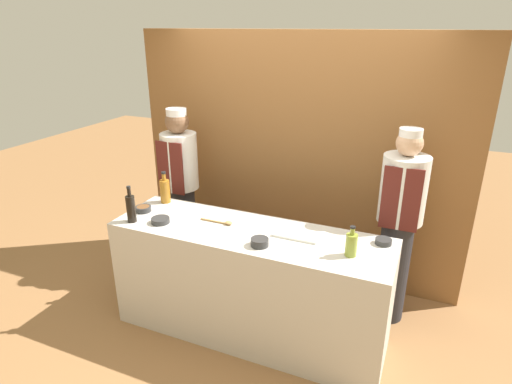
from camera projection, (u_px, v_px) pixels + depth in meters
ground_plane at (250, 330)px, 3.66m from camera, size 14.00×14.00×0.00m
cabinet_wall at (297, 159)px, 4.20m from camera, size 3.26×0.18×2.40m
counter at (250, 283)px, 3.48m from camera, size 2.22×0.66×0.95m
sauce_bowl_orange at (383, 241)px, 3.11m from camera, size 0.12×0.12×0.04m
sauce_bowl_brown at (143, 209)px, 3.65m from camera, size 0.13×0.13×0.05m
sauce_bowl_green at (160, 220)px, 3.44m from camera, size 0.15×0.15×0.04m
sauce_bowl_yellow at (260, 242)px, 3.08m from camera, size 0.13×0.13×0.06m
cutting_board at (297, 234)px, 3.24m from camera, size 0.35×0.18×0.02m
bottle_amber at (165, 190)px, 3.81m from camera, size 0.09×0.09×0.29m
bottle_soy at (131, 208)px, 3.43m from camera, size 0.07×0.07×0.31m
bottle_oil at (351, 244)px, 2.93m from camera, size 0.08×0.08×0.22m
wooden_spoon at (222, 222)px, 3.43m from camera, size 0.29×0.05×0.03m
chef_left at (181, 186)px, 4.27m from camera, size 0.35×0.35×1.71m
chef_right at (399, 222)px, 3.51m from camera, size 0.36×0.36×1.71m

